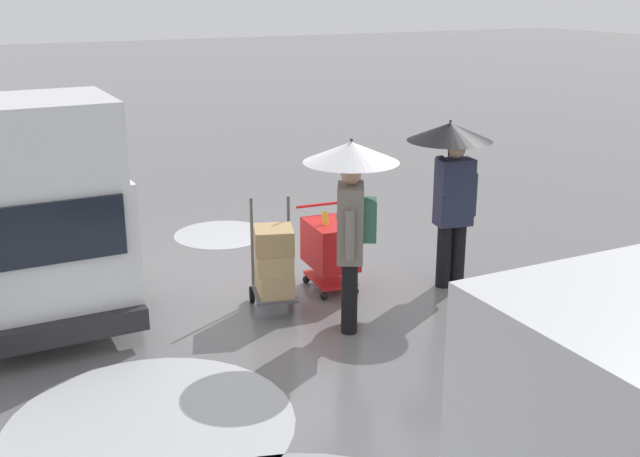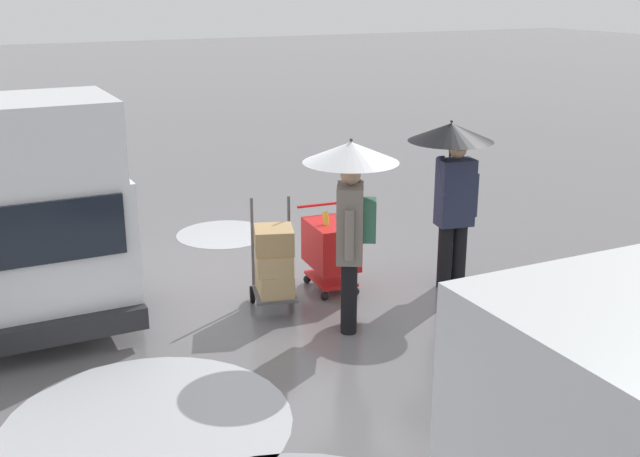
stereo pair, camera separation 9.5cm
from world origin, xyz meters
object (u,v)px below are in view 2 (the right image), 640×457
Objects in this scene: shopping_cart_vendor at (331,247)px; pedestrian_pink_side at (351,192)px; cargo_van_parked_right at (15,196)px; hand_dolly_boxes at (274,263)px; pedestrian_black_side at (453,166)px.

pedestrian_pink_side is (0.31, 1.10, 1.00)m from shopping_cart_vendor.
cargo_van_parked_right is at bearing -43.13° from pedestrian_pink_side.
hand_dolly_boxes is 1.39m from pedestrian_pink_side.
pedestrian_black_side is at bearing 173.17° from hand_dolly_boxes.
cargo_van_parked_right is 2.49× the size of pedestrian_black_side.
pedestrian_black_side is (-1.69, -0.53, 0.01)m from pedestrian_pink_side.
shopping_cart_vendor is at bearing -161.52° from hand_dolly_boxes.
shopping_cart_vendor is at bearing 151.84° from cargo_van_parked_right.
pedestrian_black_side reaches higher than shopping_cart_vendor.
cargo_van_parked_right is 3.98m from shopping_cart_vendor.
cargo_van_parked_right is 4.34m from pedestrian_pink_side.
hand_dolly_boxes is (0.89, 0.30, 0.03)m from shopping_cart_vendor.
hand_dolly_boxes is 0.61× the size of pedestrian_pink_side.
shopping_cart_vendor is 0.49× the size of pedestrian_black_side.
pedestrian_black_side is at bearing 153.37° from cargo_van_parked_right.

